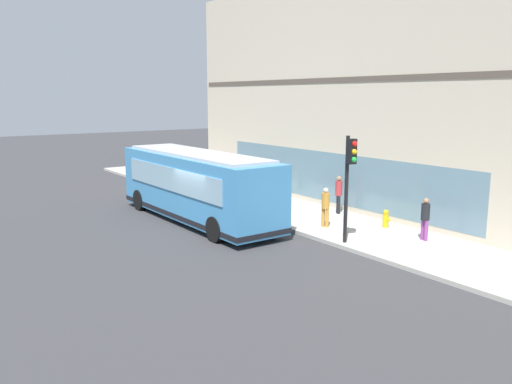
% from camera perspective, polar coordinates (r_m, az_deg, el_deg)
% --- Properties ---
extents(ground, '(120.00, 120.00, 0.00)m').
position_cam_1_polar(ground, '(21.61, -5.32, -4.21)').
color(ground, '#38383A').
extents(sidewalk_curb, '(4.27, 40.00, 0.15)m').
position_cam_1_polar(sidewalk_curb, '(24.24, 4.40, -2.40)').
color(sidewalk_curb, '#B2ADA3').
rests_on(sidewalk_curb, ground).
extents(building_corner, '(6.49, 23.34, 11.29)m').
position_cam_1_polar(building_corner, '(27.37, 13.37, 10.57)').
color(building_corner, beige).
rests_on(building_corner, ground).
extents(city_bus_nearside, '(2.70, 10.07, 3.07)m').
position_cam_1_polar(city_bus_nearside, '(23.00, -6.55, 0.62)').
color(city_bus_nearside, '#3F8CC6').
rests_on(city_bus_nearside, ground).
extents(traffic_light_near_corner, '(0.32, 0.49, 3.94)m').
position_cam_1_polar(traffic_light_near_corner, '(18.90, 10.24, 2.49)').
color(traffic_light_near_corner, black).
rests_on(traffic_light_near_corner, sidewalk_curb).
extents(fire_hydrant, '(0.35, 0.35, 0.74)m').
position_cam_1_polar(fire_hydrant, '(22.00, 14.09, -2.85)').
color(fire_hydrant, yellow).
rests_on(fire_hydrant, sidewalk_curb).
extents(pedestrian_walking_along_curb, '(0.32, 0.32, 1.74)m').
position_cam_1_polar(pedestrian_walking_along_curb, '(24.02, 9.08, 0.00)').
color(pedestrian_walking_along_curb, black).
rests_on(pedestrian_walking_along_curb, sidewalk_curb).
extents(pedestrian_near_hydrant, '(0.32, 0.32, 1.61)m').
position_cam_1_polar(pedestrian_near_hydrant, '(20.31, 18.12, -2.55)').
color(pedestrian_near_hydrant, '#8C3F8C').
rests_on(pedestrian_near_hydrant, sidewalk_curb).
extents(pedestrian_near_building_entrance, '(0.32, 0.32, 1.64)m').
position_cam_1_polar(pedestrian_near_building_entrance, '(21.46, 7.65, -1.39)').
color(pedestrian_near_building_entrance, gold).
rests_on(pedestrian_near_building_entrance, sidewalk_curb).
extents(newspaper_vending_box, '(0.44, 0.42, 0.90)m').
position_cam_1_polar(newspaper_vending_box, '(27.69, -1.78, 0.37)').
color(newspaper_vending_box, '#197233').
rests_on(newspaper_vending_box, sidewalk_curb).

